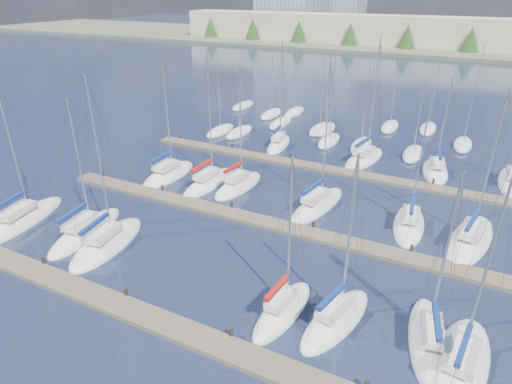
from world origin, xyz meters
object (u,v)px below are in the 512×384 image
at_px(sailboat_f, 428,340).
at_px(sailboat_p, 364,158).
at_px(sailboat_i, 209,183).
at_px(sailboat_a, 23,220).
at_px(sailboat_g, 459,364).
at_px(sailboat_l, 409,224).
at_px(sailboat_n, 279,144).
at_px(sailboat_b, 86,231).
at_px(sailboat_c, 107,243).
at_px(sailboat_r, 511,182).
at_px(sailboat_h, 169,174).
at_px(sailboat_j, 238,185).
at_px(sailboat_m, 470,240).
at_px(sailboat_d, 283,310).
at_px(sailboat_e, 336,319).
at_px(sailboat_k, 317,205).
at_px(sailboat_q, 435,171).

xyz_separation_m(sailboat_f, sailboat_p, (-10.62, 27.24, -0.00)).
bearing_deg(sailboat_i, sailboat_a, -124.55).
bearing_deg(sailboat_g, sailboat_l, 116.53).
xyz_separation_m(sailboat_n, sailboat_b, (-5.45, -27.33, -0.03)).
distance_m(sailboat_f, sailboat_l, 13.83).
relative_size(sailboat_a, sailboat_i, 0.94).
distance_m(sailboat_n, sailboat_b, 27.87).
bearing_deg(sailboat_c, sailboat_a, 174.48).
bearing_deg(sailboat_c, sailboat_l, 24.62).
distance_m(sailboat_g, sailboat_c, 26.11).
relative_size(sailboat_r, sailboat_n, 1.03).
xyz_separation_m(sailboat_a, sailboat_b, (6.46, 1.07, -0.00)).
xyz_separation_m(sailboat_h, sailboat_c, (4.16, -13.45, 0.00)).
bearing_deg(sailboat_a, sailboat_j, 36.75).
bearing_deg(sailboat_r, sailboat_m, -102.55).
bearing_deg(sailboat_j, sailboat_r, 32.66).
height_order(sailboat_r, sailboat_a, sailboat_r).
distance_m(sailboat_r, sailboat_d, 32.07).
bearing_deg(sailboat_i, sailboat_f, -27.22).
bearing_deg(sailboat_g, sailboat_d, -169.95).
bearing_deg(sailboat_e, sailboat_i, 156.00).
height_order(sailboat_p, sailboat_l, sailboat_p).
bearing_deg(sailboat_r, sailboat_b, -138.94).
bearing_deg(sailboat_k, sailboat_n, 135.16).
relative_size(sailboat_r, sailboat_e, 1.21).
relative_size(sailboat_f, sailboat_c, 0.81).
bearing_deg(sailboat_k, sailboat_c, -124.04).
xyz_separation_m(sailboat_k, sailboat_l, (8.28, 0.25, -0.01)).
relative_size(sailboat_p, sailboat_m, 1.11).
bearing_deg(sailboat_c, sailboat_d, -12.28).
height_order(sailboat_r, sailboat_c, sailboat_r).
bearing_deg(sailboat_c, sailboat_f, -7.57).
distance_m(sailboat_q, sailboat_a, 41.98).
bearing_deg(sailboat_a, sailboat_h, 58.40).
relative_size(sailboat_q, sailboat_p, 0.76).
height_order(sailboat_r, sailboat_g, sailboat_r).
bearing_deg(sailboat_n, sailboat_m, -40.17).
height_order(sailboat_q, sailboat_d, sailboat_d).
height_order(sailboat_m, sailboat_e, sailboat_m).
bearing_deg(sailboat_r, sailboat_g, -96.00).
relative_size(sailboat_p, sailboat_e, 1.25).
distance_m(sailboat_l, sailboat_i, 20.15).
relative_size(sailboat_r, sailboat_l, 1.18).
distance_m(sailboat_f, sailboat_b, 27.28).
distance_m(sailboat_a, sailboat_j, 20.08).
distance_m(sailboat_b, sailboat_m, 31.77).
distance_m(sailboat_g, sailboat_a, 35.46).
xyz_separation_m(sailboat_n, sailboat_m, (23.41, -14.07, -0.03)).
height_order(sailboat_r, sailboat_d, sailboat_r).
relative_size(sailboat_l, sailboat_i, 0.85).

